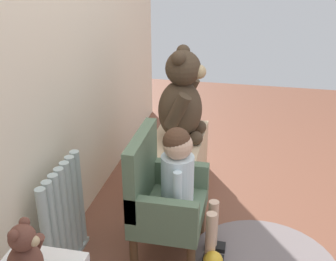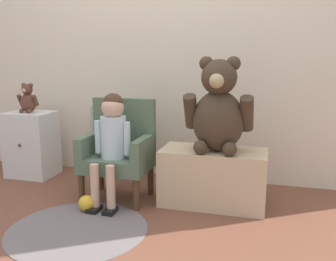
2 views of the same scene
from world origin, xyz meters
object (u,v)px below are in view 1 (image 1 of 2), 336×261
(small_teddy_bear, at_px, (25,258))
(toy_ball, at_px, (213,261))
(large_teddy_bear, at_px, (182,100))
(child_armchair, at_px, (161,196))
(child_figure, at_px, (182,175))
(radiator, at_px, (64,220))
(low_bench, at_px, (177,163))

(small_teddy_bear, distance_m, toy_ball, 1.12)
(small_teddy_bear, bearing_deg, large_teddy_bear, -8.36)
(small_teddy_bear, relative_size, toy_ball, 2.27)
(child_armchair, bearing_deg, child_figure, -90.00)
(toy_ball, bearing_deg, child_figure, 60.57)
(child_figure, bearing_deg, radiator, 112.16)
(child_figure, distance_m, large_teddy_bear, 0.71)
(child_armchair, distance_m, toy_ball, 0.43)
(child_figure, distance_m, low_bench, 0.74)
(radiator, relative_size, child_figure, 0.78)
(low_bench, height_order, large_teddy_bear, large_teddy_bear)
(radiator, bearing_deg, small_teddy_bear, -162.89)
(radiator, xyz_separation_m, small_teddy_bear, (-0.66, -0.20, 0.35))
(child_armchair, xyz_separation_m, child_figure, (0.00, -0.11, 0.14))
(child_figure, xyz_separation_m, small_teddy_bear, (-0.89, 0.36, 0.15))
(small_teddy_bear, bearing_deg, low_bench, -7.79)
(child_figure, bearing_deg, toy_ball, -119.43)
(low_bench, bearing_deg, radiator, 154.88)
(toy_ball, bearing_deg, small_teddy_bear, 145.13)
(low_bench, relative_size, toy_ball, 6.60)
(child_figure, bearing_deg, low_bench, 12.64)
(radiator, height_order, small_teddy_bear, small_teddy_bear)
(low_bench, relative_size, large_teddy_bear, 1.14)
(large_teddy_bear, height_order, small_teddy_bear, large_teddy_bear)
(low_bench, distance_m, toy_ball, 0.84)
(small_teddy_bear, bearing_deg, radiator, 17.11)
(radiator, height_order, large_teddy_bear, large_teddy_bear)
(child_figure, bearing_deg, large_teddy_bear, 10.58)
(low_bench, height_order, toy_ball, low_bench)
(child_armchair, xyz_separation_m, large_teddy_bear, (0.68, 0.02, 0.30))
(radiator, height_order, child_armchair, child_armchair)
(child_armchair, distance_m, child_figure, 0.18)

